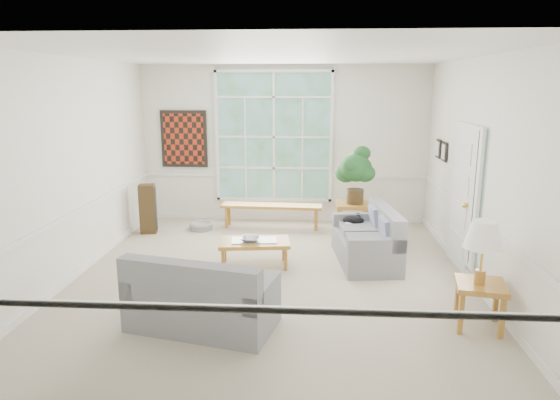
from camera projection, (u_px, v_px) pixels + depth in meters
The scene contains 24 objects.
floor at pixel (272, 276), 7.04m from camera, with size 5.50×6.00×0.01m, color #A99D8A.
ceiling at pixel (271, 55), 6.36m from camera, with size 5.50×6.00×0.02m, color white.
wall_back at pixel (284, 145), 9.62m from camera, with size 5.50×0.02×3.00m, color white.
wall_front at pixel (239, 237), 3.79m from camera, with size 5.50×0.02×3.00m, color white.
wall_left at pixel (73, 168), 6.88m from camera, with size 0.02×6.00×3.00m, color white.
wall_right at pixel (481, 173), 6.53m from camera, with size 0.02×6.00×3.00m, color white.
window_back at pixel (274, 137), 9.56m from camera, with size 2.30×0.08×2.40m, color white.
entry_door at pixel (461, 196), 7.22m from camera, with size 0.08×0.90×2.10m, color white.
door_sidelight at pixel (476, 199), 6.58m from camera, with size 0.08×0.26×1.90m, color white.
wall_art at pixel (184, 139), 9.67m from camera, with size 0.90×0.06×1.10m, color #581A0E.
wall_frame_near at pixel (444, 152), 8.22m from camera, with size 0.04×0.26×0.32m, color black.
wall_frame_far at pixel (438, 149), 8.61m from camera, with size 0.04×0.26×0.32m, color black.
loveseat_right at pixel (366, 235), 7.51m from camera, with size 0.80×1.54×0.84m, color slate.
loveseat_front at pixel (202, 290), 5.48m from camera, with size 1.57×0.81×0.85m, color slate.
coffee_table at pixel (254, 253), 7.39m from camera, with size 1.03×0.56×0.38m, color #AB722A.
pewter_bowl at pixel (250, 239), 7.29m from camera, with size 0.34×0.34×0.08m, color #9A9A9F.
window_bench at pixel (272, 216), 9.36m from camera, with size 1.88×0.37×0.44m, color #AB722A.
end_table at pixel (352, 219), 8.93m from camera, with size 0.57×0.57×0.57m, color #AB722A.
houseplant at pixel (356, 175), 8.73m from camera, with size 0.60×0.60×1.03m, color #1E4D22, non-canonical shape.
side_table at pixel (479, 305), 5.48m from camera, with size 0.51×0.51×0.52m, color #AB722A.
table_lamp at pixel (482, 253), 5.32m from camera, with size 0.41×0.41×0.71m, color white, non-canonical shape.
pet_bed at pixel (201, 226), 9.27m from camera, with size 0.43×0.43×0.13m, color gray.
floor_speaker at pixel (148, 209), 8.97m from camera, with size 0.28×0.22×0.89m, color #382813.
cat at pixel (353, 220), 8.02m from camera, with size 0.34×0.24×0.16m, color black.
Camera 1 is at (0.54, -6.60, 2.63)m, focal length 32.00 mm.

